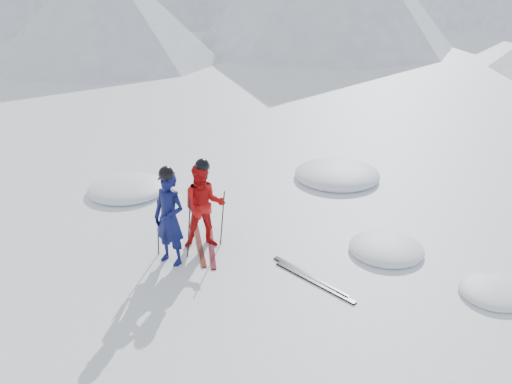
# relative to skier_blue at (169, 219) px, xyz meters

# --- Properties ---
(ground) EXTENTS (160.00, 160.00, 0.00)m
(ground) POSITION_rel_skier_blue_xyz_m (2.85, 0.45, -0.86)
(ground) COLOR white
(ground) RESTS_ON ground
(skier_blue) EXTENTS (0.72, 0.58, 1.71)m
(skier_blue) POSITION_rel_skier_blue_xyz_m (0.00, 0.00, 0.00)
(skier_blue) COLOR #0B1046
(skier_blue) RESTS_ON ground
(skier_red) EXTENTS (0.98, 0.89, 1.64)m
(skier_red) POSITION_rel_skier_blue_xyz_m (0.38, 0.70, -0.04)
(skier_red) COLOR red
(skier_red) RESTS_ON ground
(pole_blue_left) EXTENTS (0.12, 0.08, 1.14)m
(pole_blue_left) POSITION_rel_skier_blue_xyz_m (-0.30, 0.15, -0.29)
(pole_blue_left) COLOR black
(pole_blue_left) RESTS_ON ground
(pole_blue_right) EXTENTS (0.12, 0.07, 1.14)m
(pole_blue_right) POSITION_rel_skier_blue_xyz_m (0.25, 0.25, -0.29)
(pole_blue_right) COLOR black
(pole_blue_right) RESTS_ON ground
(pole_red_left) EXTENTS (0.11, 0.09, 1.09)m
(pole_red_left) POSITION_rel_skier_blue_xyz_m (0.08, 0.95, -0.31)
(pole_red_left) COLOR black
(pole_red_left) RESTS_ON ground
(pole_red_right) EXTENTS (0.11, 0.08, 1.09)m
(pole_red_right) POSITION_rel_skier_blue_xyz_m (0.68, 0.85, -0.31)
(pole_red_right) COLOR black
(pole_red_right) RESTS_ON ground
(ski_worn_left) EXTENTS (0.81, 1.57, 0.03)m
(ski_worn_left) POSITION_rel_skier_blue_xyz_m (0.26, 0.70, -0.84)
(ski_worn_left) COLOR black
(ski_worn_left) RESTS_ON ground
(ski_worn_right) EXTENTS (0.71, 1.62, 0.03)m
(ski_worn_right) POSITION_rel_skier_blue_xyz_m (0.50, 0.70, -0.84)
(ski_worn_right) COLOR black
(ski_worn_right) RESTS_ON ground
(ski_loose_a) EXTENTS (1.46, 1.02, 0.03)m
(ski_loose_a) POSITION_rel_skier_blue_xyz_m (2.47, 0.10, -0.84)
(ski_loose_a) COLOR black
(ski_loose_a) RESTS_ON ground
(ski_loose_b) EXTENTS (1.49, 0.98, 0.03)m
(ski_loose_b) POSITION_rel_skier_blue_xyz_m (2.57, -0.05, -0.84)
(ski_loose_b) COLOR black
(ski_loose_b) RESTS_ON ground
(snow_lumps) EXTENTS (9.10, 6.03, 0.46)m
(snow_lumps) POSITION_rel_skier_blue_xyz_m (1.35, 3.33, -0.86)
(snow_lumps) COLOR white
(snow_lumps) RESTS_ON ground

